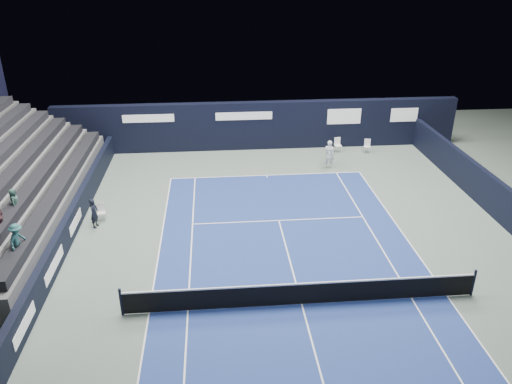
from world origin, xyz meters
TOP-DOWN VIEW (x-y plane):
  - ground at (0.00, 2.00)m, footprint 48.00×48.00m
  - court_surface at (0.00, 0.00)m, footprint 10.97×23.77m
  - enclosure_wall_right at (10.50, 6.00)m, footprint 0.30×22.00m
  - folding_chair_back_a at (4.99, 15.42)m, footprint 0.46×0.49m
  - folding_chair_back_b at (6.86, 15.08)m, footprint 0.46×0.45m
  - line_judge_chair at (-8.46, 7.28)m, footprint 0.42×0.41m
  - line_judge at (-8.61, 6.58)m, footprint 0.46×0.59m
  - court_markings at (0.00, 0.00)m, footprint 11.03×23.83m
  - tennis_net at (0.00, 0.00)m, footprint 12.90×0.10m
  - back_sponsor_wall at (0.01, 16.50)m, footprint 26.00×0.63m
  - side_barrier_left at (-9.50, 5.97)m, footprint 0.33×22.00m
  - tennis_player at (3.82, 12.78)m, footprint 0.73×0.92m

SIDE VIEW (x-z plane):
  - ground at x=0.00m, z-range 0.00..0.00m
  - court_surface at x=0.00m, z-range 0.00..0.01m
  - court_markings at x=0.00m, z-range 0.01..0.01m
  - line_judge_chair at x=-8.46m, z-range 0.06..0.90m
  - folding_chair_back_b at x=6.86m, z-range 0.06..0.94m
  - tennis_net at x=0.00m, z-range -0.04..1.06m
  - side_barrier_left at x=-9.50m, z-range 0.00..1.20m
  - folding_chair_back_a at x=4.99m, z-range 0.15..1.09m
  - line_judge at x=-8.61m, z-range 0.00..1.44m
  - tennis_player at x=3.82m, z-range 0.00..1.70m
  - enclosure_wall_right at x=10.50m, z-range 0.00..1.80m
  - back_sponsor_wall at x=0.01m, z-range 0.00..3.10m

